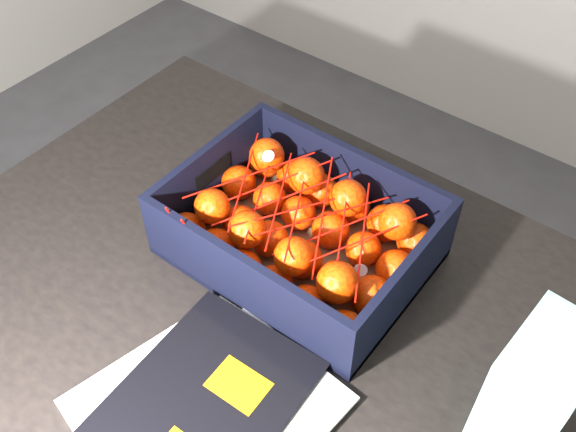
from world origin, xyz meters
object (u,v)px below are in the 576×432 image
Objects in this scene: produce_crate at (300,236)px; retail_carton at (533,392)px; table at (296,361)px; magazine_stack at (206,407)px.

retail_carton is (0.39, -0.07, 0.06)m from produce_crate.
table is at bearing -168.33° from retail_carton.
table is 0.37m from retail_carton.
produce_crate is 1.95× the size of retail_carton.
magazine_stack is 0.40m from retail_carton.
retail_carton is (0.31, 0.04, 0.19)m from table.
magazine_stack is at bearing -94.89° from table.
retail_carton reaches higher than magazine_stack.
table is 3.21× the size of produce_crate.
retail_carton reaches higher than produce_crate.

